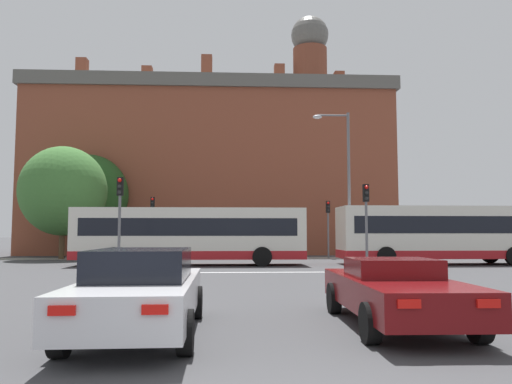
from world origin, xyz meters
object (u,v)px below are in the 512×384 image
at_px(car_saloon_left, 142,290).
at_px(street_lamp_junction, 343,173).
at_px(traffic_light_near_left, 120,208).
at_px(traffic_light_far_right, 328,219).
at_px(pedestrian_waiting, 354,245).
at_px(traffic_light_far_left, 152,217).
at_px(traffic_light_near_right, 366,212).
at_px(bus_crossing_trailing, 440,233).
at_px(car_roadster_right, 394,291).
at_px(bus_crossing_lead, 191,235).

bearing_deg(car_saloon_left, street_lamp_junction, 66.11).
xyz_separation_m(traffic_light_near_left, traffic_light_far_right, (11.36, 11.63, -0.15)).
relative_size(car_saloon_left, pedestrian_waiting, 3.13).
distance_m(car_saloon_left, street_lamp_junction, 20.04).
height_order(traffic_light_far_left, pedestrian_waiting, traffic_light_far_left).
relative_size(traffic_light_near_right, traffic_light_far_right, 1.01).
bearing_deg(traffic_light_near_right, traffic_light_far_right, 87.92).
xyz_separation_m(car_saloon_left, traffic_light_near_right, (7.65, 13.79, 1.92)).
relative_size(bus_crossing_trailing, traffic_light_far_right, 2.85).
relative_size(car_saloon_left, traffic_light_near_right, 1.27).
bearing_deg(street_lamp_junction, car_roadster_right, -100.00).
bearing_deg(traffic_light_far_right, pedestrian_waiting, -5.47).
bearing_deg(pedestrian_waiting, car_saloon_left, -9.80).
bearing_deg(car_saloon_left, traffic_light_far_left, 97.46).
bearing_deg(traffic_light_near_left, car_saloon_left, -75.90).
distance_m(car_saloon_left, traffic_light_far_right, 26.12).
bearing_deg(traffic_light_far_left, street_lamp_junction, -31.12).
xyz_separation_m(traffic_light_far_left, traffic_light_far_right, (11.78, -0.12, -0.14)).
xyz_separation_m(bus_crossing_lead, traffic_light_far_left, (-3.09, 6.75, 1.15)).
height_order(bus_crossing_lead, pedestrian_waiting, bus_crossing_lead).
height_order(car_roadster_right, bus_crossing_lead, bus_crossing_lead).
relative_size(car_saloon_left, traffic_light_near_left, 1.21).
xyz_separation_m(bus_crossing_trailing, traffic_light_far_right, (-4.87, 6.59, 0.94)).
xyz_separation_m(bus_crossing_trailing, street_lamp_junction, (-5.33, -0.13, 3.28)).
bearing_deg(car_roadster_right, pedestrian_waiting, 78.77).
height_order(car_saloon_left, bus_crossing_trailing, bus_crossing_trailing).
bearing_deg(bus_crossing_trailing, traffic_light_near_left, -72.76).
height_order(car_roadster_right, bus_crossing_trailing, bus_crossing_trailing).
distance_m(car_saloon_left, pedestrian_waiting, 26.48).
distance_m(traffic_light_near_left, pedestrian_waiting, 17.47).
distance_m(bus_crossing_trailing, street_lamp_junction, 6.26).
bearing_deg(car_roadster_right, traffic_light_near_right, 77.72).
xyz_separation_m(traffic_light_far_left, street_lamp_junction, (11.33, -6.84, 2.21)).
distance_m(bus_crossing_trailing, traffic_light_far_left, 17.99).
relative_size(bus_crossing_lead, pedestrian_waiting, 7.61).
height_order(bus_crossing_lead, traffic_light_near_left, traffic_light_near_left).
xyz_separation_m(bus_crossing_lead, street_lamp_junction, (8.24, -0.09, 3.35)).
relative_size(bus_crossing_trailing, traffic_light_far_left, 2.69).
height_order(bus_crossing_trailing, traffic_light_far_left, traffic_light_far_left).
bearing_deg(bus_crossing_trailing, traffic_light_near_right, -50.20).
distance_m(traffic_light_far_left, traffic_light_far_right, 11.79).
xyz_separation_m(traffic_light_far_right, pedestrian_waiting, (1.70, -0.16, -1.70)).
bearing_deg(street_lamp_junction, traffic_light_near_right, -89.26).
bearing_deg(bus_crossing_lead, car_roadster_right, 16.36).
xyz_separation_m(bus_crossing_trailing, traffic_light_near_left, (-16.23, -5.04, 1.09)).
distance_m(car_roadster_right, street_lamp_junction, 18.28).
bearing_deg(bus_crossing_lead, pedestrian_waiting, 121.88).
xyz_separation_m(car_roadster_right, bus_crossing_trailing, (8.41, 17.62, 1.05)).
bearing_deg(pedestrian_waiting, traffic_light_far_right, -83.65).
bearing_deg(car_roadster_right, traffic_light_far_left, 109.79).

